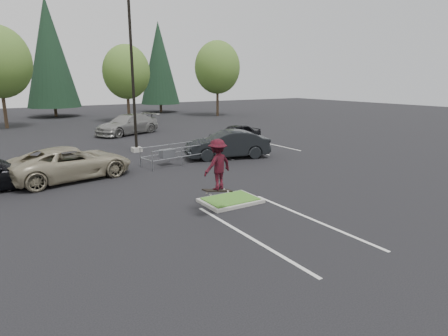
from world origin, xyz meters
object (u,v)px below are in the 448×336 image
car_l_tan (71,163)px  car_r_black (235,134)px  skateboarder (217,165)px  car_far_silver (128,124)px  decid_d (217,69)px  conif_b (50,53)px  decid_c (126,74)px  conif_c (159,63)px  light_pole (133,81)px  car_r_charc (227,144)px  cart_corral (169,153)px

car_l_tan → car_r_black: (12.50, 4.50, -0.09)m
skateboarder → car_far_silver: skateboarder is taller
decid_d → conif_b: size_ratio=0.65×
decid_c → conif_c: bearing=50.4°
light_pole → car_far_silver: 9.26m
decid_d → car_r_charc: 27.29m
cart_corral → car_r_charc: 3.80m
skateboarder → car_r_charc: bearing=-137.8°
decid_d → car_r_charc: decid_d is taller
decid_c → skateboarder: 31.84m
car_r_charc → car_l_tan: bearing=-71.6°
decid_d → car_l_tan: 32.81m
conif_c → skateboarder: (-15.20, -40.50, -5.01)m
car_r_black → cart_corral: bearing=-57.4°
cart_corral → car_far_silver: size_ratio=0.65×
light_pole → decid_d: light_pole is taller
light_pole → car_r_charc: (4.00, -4.84, -3.73)m
decid_c → car_l_tan: (-10.49, -22.83, -4.47)m
decid_d → car_r_charc: (-13.49, -23.17, -5.08)m
decid_c → cart_corral: 23.59m
cart_corral → skateboarder: bearing=-111.0°
decid_c → car_far_silver: decid_c is taller
car_l_tan → skateboarder: bearing=-167.5°
conif_b → car_far_silver: size_ratio=2.44×
decid_c → car_l_tan: size_ratio=1.48×
cart_corral → car_l_tan: (-5.21, -0.30, 0.12)m
decid_d → car_far_silver: (-15.26, -10.14, -5.05)m
decid_d → cart_corral: decid_d is taller
car_r_black → car_r_charc: bearing=-36.3°
light_pole → conif_b: 28.69m
conif_c → car_r_black: bearing=-102.1°
cart_corral → car_l_tan: 5.22m
car_far_silver → conif_c: bearing=126.9°
skateboarder → car_l_tan: 8.72m
conif_c → car_far_silver: bearing=-120.3°
decid_d → car_r_black: size_ratio=2.32×
car_l_tan → car_far_silver: 15.05m
car_r_charc → car_far_silver: car_far_silver is taller
skateboarder → car_far_silver: 21.58m
conif_b → car_r_black: 30.92m
decid_c → skateboarder: bearing=-103.1°
light_pole → car_r_charc: 7.30m
car_far_silver → decid_c: bearing=138.5°
decid_c → conif_b: (-5.99, 10.67, 2.59)m
light_pole → conif_b: conif_b is taller
conif_c → car_r_charc: size_ratio=2.49×
conif_b → car_r_black: conif_b is taller
car_r_charc → light_pole: bearing=-123.1°
conif_b → skateboarder: 41.95m
skateboarder → light_pole: bearing=-110.3°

